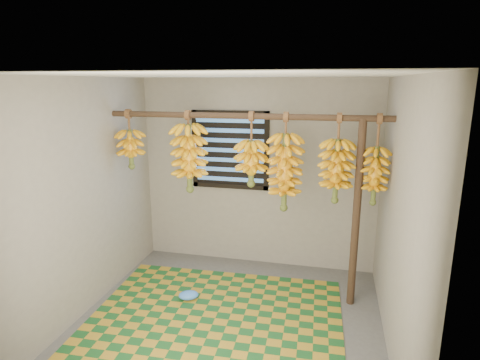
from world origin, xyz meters
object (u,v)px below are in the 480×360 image
(banana_bunch_a, at_px, (131,149))
(banana_bunch_f, at_px, (375,176))
(woven_mat, at_px, (215,319))
(banana_bunch_c, at_px, (251,163))
(support_post, at_px, (356,216))
(plastic_bag, at_px, (189,295))
(banana_bunch_b, at_px, (189,158))
(banana_bunch_d, at_px, (285,172))
(banana_bunch_e, at_px, (336,171))

(banana_bunch_a, height_order, banana_bunch_f, same)
(woven_mat, xyz_separation_m, banana_bunch_c, (0.23, 0.63, 1.50))
(woven_mat, bearing_deg, banana_bunch_a, 151.49)
(support_post, xyz_separation_m, plastic_bag, (-1.74, -0.34, -0.94))
(banana_bunch_f, bearing_deg, support_post, 180.00)
(banana_bunch_b, relative_size, banana_bunch_d, 0.86)
(banana_bunch_a, distance_m, banana_bunch_d, 1.77)
(banana_bunch_c, xyz_separation_m, banana_bunch_e, (0.89, 0.00, -0.04))
(banana_bunch_b, height_order, banana_bunch_c, same)
(banana_bunch_c, xyz_separation_m, banana_bunch_d, (0.36, 0.00, -0.08))
(woven_mat, distance_m, banana_bunch_b, 1.71)
(plastic_bag, xyz_separation_m, banana_bunch_d, (0.98, 0.34, 1.37))
(banana_bunch_c, height_order, banana_bunch_e, same)
(support_post, height_order, banana_bunch_e, banana_bunch_e)
(banana_bunch_f, bearing_deg, banana_bunch_c, 180.00)
(plastic_bag, distance_m, banana_bunch_e, 2.09)
(plastic_bag, xyz_separation_m, banana_bunch_a, (-0.78, 0.34, 1.55))
(banana_bunch_d, bearing_deg, banana_bunch_b, 180.00)
(plastic_bag, xyz_separation_m, banana_bunch_c, (0.63, 0.34, 1.45))
(support_post, xyz_separation_m, woven_mat, (-1.35, -0.63, -0.99))
(banana_bunch_b, distance_m, banana_bunch_e, 1.59)
(plastic_bag, relative_size, banana_bunch_e, 0.24)
(support_post, bearing_deg, banana_bunch_f, -0.00)
(banana_bunch_c, bearing_deg, banana_bunch_e, 0.00)
(banana_bunch_a, relative_size, banana_bunch_f, 0.73)
(support_post, height_order, banana_bunch_f, banana_bunch_f)
(woven_mat, height_order, banana_bunch_c, banana_bunch_c)
(support_post, bearing_deg, banana_bunch_b, 180.00)
(woven_mat, height_order, banana_bunch_f, banana_bunch_f)
(support_post, xyz_separation_m, banana_bunch_c, (-1.11, 0.00, 0.51))
(support_post, height_order, woven_mat, support_post)
(support_post, relative_size, banana_bunch_b, 2.24)
(banana_bunch_a, bearing_deg, plastic_bag, -23.96)
(plastic_bag, height_order, banana_bunch_c, banana_bunch_c)
(support_post, height_order, banana_bunch_b, banana_bunch_b)
(support_post, relative_size, banana_bunch_a, 2.99)
(woven_mat, distance_m, banana_bunch_c, 1.65)
(woven_mat, relative_size, banana_bunch_c, 3.20)
(support_post, relative_size, banana_bunch_f, 2.19)
(banana_bunch_f, bearing_deg, plastic_bag, -169.65)
(banana_bunch_a, bearing_deg, banana_bunch_f, -0.00)
(plastic_bag, xyz_separation_m, banana_bunch_f, (1.89, 0.34, 1.38))
(banana_bunch_d, bearing_deg, banana_bunch_e, 0.00)
(banana_bunch_a, bearing_deg, banana_bunch_b, 0.00)
(support_post, distance_m, banana_bunch_f, 0.46)
(plastic_bag, height_order, banana_bunch_a, banana_bunch_a)
(banana_bunch_a, xyz_separation_m, banana_bunch_d, (1.76, 0.00, -0.18))
(banana_bunch_b, relative_size, banana_bunch_e, 0.98)
(banana_bunch_c, distance_m, banana_bunch_e, 0.89)
(plastic_bag, bearing_deg, banana_bunch_b, 101.98)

